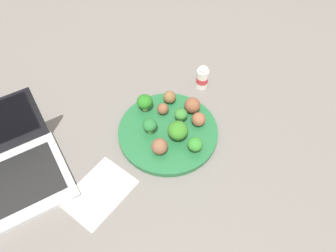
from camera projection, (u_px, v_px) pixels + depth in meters
The scene contains 16 objects.
ground_plane at pixel (168, 134), 0.98m from camera, with size 4.00×4.00×0.00m, color slate.
plate at pixel (168, 132), 0.97m from camera, with size 0.28×0.28×0.02m, color #236638.
broccoli_floret_far_rim at pixel (150, 125), 0.94m from camera, with size 0.04×0.04×0.05m.
broccoli_floret_mid_right at pixel (181, 115), 0.97m from camera, with size 0.04×0.04×0.04m.
broccoli_floret_front_left at pixel (145, 102), 0.99m from camera, with size 0.05×0.05×0.05m.
broccoli_floret_near_rim at pixel (195, 144), 0.91m from camera, with size 0.04×0.04×0.04m.
broccoli_floret_mid_left at pixel (178, 130), 0.92m from camera, with size 0.06×0.06×0.06m.
meatball_mid_right at pixel (199, 119), 0.97m from camera, with size 0.04×0.04×0.04m, color brown.
meatball_front_right at pixel (163, 109), 0.99m from camera, with size 0.03×0.03×0.03m, color brown.
meatball_far_rim at pixel (170, 97), 1.02m from camera, with size 0.04×0.04×0.04m, color brown.
meatball_near_rim at pixel (192, 105), 0.99m from camera, with size 0.05×0.05×0.05m, color brown.
meatball_mid_left at pixel (160, 146), 0.91m from camera, with size 0.04×0.04×0.04m, color brown.
napkin at pixel (99, 192), 0.87m from camera, with size 0.17×0.12×0.01m, color white.
fork at pixel (102, 198), 0.85m from camera, with size 0.12×0.02×0.01m.
knife at pixel (92, 189), 0.87m from camera, with size 0.15×0.02×0.01m.
yogurt_bottle at pixel (202, 78), 1.07m from camera, with size 0.04×0.04×0.07m.
Camera 1 is at (0.45, 0.35, 0.80)m, focal length 37.10 mm.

